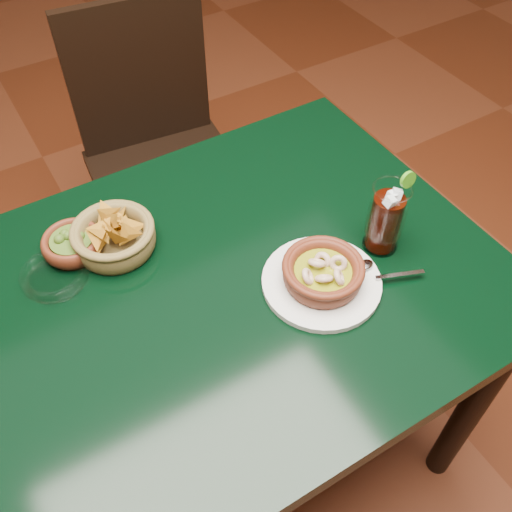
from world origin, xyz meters
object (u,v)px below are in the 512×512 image
dining_table (190,330)px  shrimp_plate (323,275)px  cola_drink (386,218)px  dining_chair (160,152)px  chip_basket (114,237)px

dining_table → shrimp_plate: shrimp_plate is taller
cola_drink → shrimp_plate: bearing=-172.1°
dining_table → dining_chair: dining_chair is taller
dining_table → chip_basket: (-0.06, 0.19, 0.13)m
dining_chair → dining_table: bearing=-109.0°
shrimp_plate → cola_drink: cola_drink is taller
chip_basket → cola_drink: 0.52m
dining_table → chip_basket: bearing=106.9°
dining_table → dining_chair: bearing=71.0°
shrimp_plate → dining_chair: bearing=89.4°
dining_table → chip_basket: 0.23m
dining_chair → shrimp_plate: 0.85m
chip_basket → cola_drink: (0.45, -0.26, 0.04)m
chip_basket → cola_drink: cola_drink is taller
shrimp_plate → cola_drink: 0.16m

